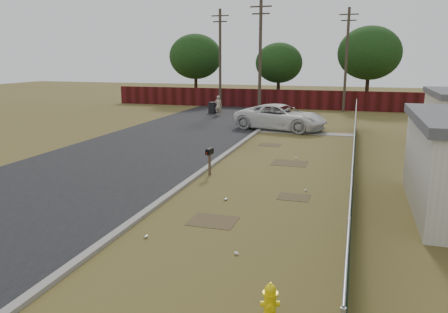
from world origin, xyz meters
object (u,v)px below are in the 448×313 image
(pickup_truck, at_px, (281,117))
(pedestrian, at_px, (218,106))
(fire_hydrant, at_px, (270,304))
(trash_bin, at_px, (213,108))
(mailbox, at_px, (210,154))

(pickup_truck, relative_size, pedestrian, 3.66)
(fire_hydrant, relative_size, pickup_truck, 0.13)
(pedestrian, xyz_separation_m, trash_bin, (-0.89, 1.24, -0.34))
(mailbox, bearing_deg, pedestrian, 106.50)
(mailbox, bearing_deg, trash_bin, 107.90)
(fire_hydrant, xyz_separation_m, pickup_truck, (-3.54, 22.02, 0.48))
(mailbox, distance_m, trash_bin, 20.58)
(fire_hydrant, distance_m, pedestrian, 29.52)
(fire_hydrant, xyz_separation_m, trash_bin, (-10.71, 29.07, 0.13))
(pickup_truck, bearing_deg, trash_bin, 58.32)
(pedestrian, distance_m, trash_bin, 1.56)
(fire_hydrant, relative_size, mailbox, 0.70)
(mailbox, height_order, pedestrian, pedestrian)
(pickup_truck, distance_m, trash_bin, 10.06)
(fire_hydrant, distance_m, mailbox, 10.47)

